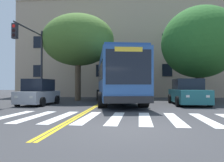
# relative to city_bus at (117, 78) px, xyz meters

# --- Properties ---
(ground_plane) EXTENTS (120.00, 120.00, 0.00)m
(ground_plane) POSITION_rel_city_bus_xyz_m (0.95, -10.02, -1.93)
(ground_plane) COLOR #38383A
(crosswalk) EXTENTS (12.16, 4.06, 0.01)m
(crosswalk) POSITION_rel_city_bus_xyz_m (1.65, -7.80, -1.93)
(crosswalk) COLOR white
(crosswalk) RESTS_ON ground
(lane_line_yellow_inner) EXTENTS (0.12, 36.00, 0.01)m
(lane_line_yellow_inner) POSITION_rel_city_bus_xyz_m (-1.24, 6.20, -1.93)
(lane_line_yellow_inner) COLOR gold
(lane_line_yellow_inner) RESTS_ON ground
(lane_line_yellow_outer) EXTENTS (0.12, 36.00, 0.01)m
(lane_line_yellow_outer) POSITION_rel_city_bus_xyz_m (-1.08, 6.20, -1.93)
(lane_line_yellow_outer) COLOR gold
(lane_line_yellow_outer) RESTS_ON ground
(city_bus) EXTENTS (4.50, 11.74, 3.56)m
(city_bus) POSITION_rel_city_bus_xyz_m (0.00, 0.00, 0.00)
(city_bus) COLOR #2D5699
(city_bus) RESTS_ON ground
(car_silver_near_lane) EXTENTS (2.09, 3.76, 1.77)m
(car_silver_near_lane) POSITION_rel_city_bus_xyz_m (-5.25, -2.19, -1.13)
(car_silver_near_lane) COLOR #B7BABF
(car_silver_near_lane) RESTS_ON ground
(car_teal_far_lane) EXTENTS (2.18, 4.63, 1.79)m
(car_teal_far_lane) POSITION_rel_city_bus_xyz_m (4.97, -1.19, -1.12)
(car_teal_far_lane) COLOR #236B70
(car_teal_far_lane) RESTS_ON ground
(car_grey_behind_bus) EXTENTS (2.55, 4.89, 2.28)m
(car_grey_behind_bus) POSITION_rel_city_bus_xyz_m (1.29, 8.08, -0.85)
(car_grey_behind_bus) COLOR slate
(car_grey_behind_bus) RESTS_ON ground
(traffic_light_far_corner) EXTENTS (0.41, 4.18, 5.89)m
(traffic_light_far_corner) POSITION_rel_city_bus_xyz_m (-6.43, -0.74, 2.09)
(traffic_light_far_corner) COLOR #28282D
(traffic_light_far_corner) RESTS_ON ground
(street_tree_curbside_large) EXTENTS (8.02, 8.45, 7.91)m
(street_tree_curbside_large) POSITION_rel_city_bus_xyz_m (6.78, 2.15, 2.99)
(street_tree_curbside_large) COLOR #4C3D2D
(street_tree_curbside_large) RESTS_ON ground
(street_tree_curbside_small) EXTENTS (8.36, 8.08, 7.71)m
(street_tree_curbside_small) POSITION_rel_city_bus_xyz_m (-3.69, 2.56, 3.46)
(street_tree_curbside_small) COLOR brown
(street_tree_curbside_small) RESTS_ON ground
(building_facade) EXTENTS (28.29, 6.21, 12.29)m
(building_facade) POSITION_rel_city_bus_xyz_m (1.33, 11.32, 4.22)
(building_facade) COLOR tan
(building_facade) RESTS_ON ground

